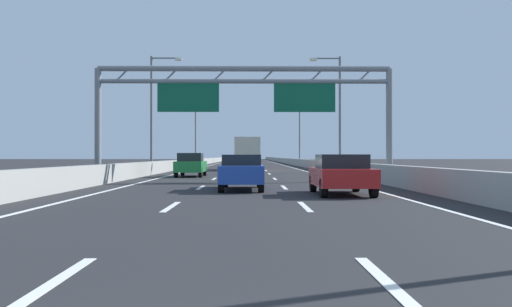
# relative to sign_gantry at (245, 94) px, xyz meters

# --- Properties ---
(ground_plane) EXTENTS (260.00, 260.00, 0.00)m
(ground_plane) POSITION_rel_sign_gantry_xyz_m (-0.03, 71.76, -4.82)
(ground_plane) COLOR #262628
(lane_dash_left_0) EXTENTS (0.16, 3.00, 0.01)m
(lane_dash_left_0) POSITION_rel_sign_gantry_xyz_m (-1.83, -24.74, -4.81)
(lane_dash_left_0) COLOR white
(lane_dash_left_0) RESTS_ON ground_plane
(lane_dash_left_1) EXTENTS (0.16, 3.00, 0.01)m
(lane_dash_left_1) POSITION_rel_sign_gantry_xyz_m (-1.83, -15.74, -4.81)
(lane_dash_left_1) COLOR white
(lane_dash_left_1) RESTS_ON ground_plane
(lane_dash_left_2) EXTENTS (0.16, 3.00, 0.01)m
(lane_dash_left_2) POSITION_rel_sign_gantry_xyz_m (-1.83, -6.74, -4.81)
(lane_dash_left_2) COLOR white
(lane_dash_left_2) RESTS_ON ground_plane
(lane_dash_left_3) EXTENTS (0.16, 3.00, 0.01)m
(lane_dash_left_3) POSITION_rel_sign_gantry_xyz_m (-1.83, 2.26, -4.81)
(lane_dash_left_3) COLOR white
(lane_dash_left_3) RESTS_ON ground_plane
(lane_dash_left_4) EXTENTS (0.16, 3.00, 0.01)m
(lane_dash_left_4) POSITION_rel_sign_gantry_xyz_m (-1.83, 11.26, -4.81)
(lane_dash_left_4) COLOR white
(lane_dash_left_4) RESTS_ON ground_plane
(lane_dash_left_5) EXTENTS (0.16, 3.00, 0.01)m
(lane_dash_left_5) POSITION_rel_sign_gantry_xyz_m (-1.83, 20.26, -4.81)
(lane_dash_left_5) COLOR white
(lane_dash_left_5) RESTS_ON ground_plane
(lane_dash_left_6) EXTENTS (0.16, 3.00, 0.01)m
(lane_dash_left_6) POSITION_rel_sign_gantry_xyz_m (-1.83, 29.26, -4.81)
(lane_dash_left_6) COLOR white
(lane_dash_left_6) RESTS_ON ground_plane
(lane_dash_left_7) EXTENTS (0.16, 3.00, 0.01)m
(lane_dash_left_7) POSITION_rel_sign_gantry_xyz_m (-1.83, 38.26, -4.81)
(lane_dash_left_7) COLOR white
(lane_dash_left_7) RESTS_ON ground_plane
(lane_dash_left_8) EXTENTS (0.16, 3.00, 0.01)m
(lane_dash_left_8) POSITION_rel_sign_gantry_xyz_m (-1.83, 47.26, -4.81)
(lane_dash_left_8) COLOR white
(lane_dash_left_8) RESTS_ON ground_plane
(lane_dash_left_9) EXTENTS (0.16, 3.00, 0.01)m
(lane_dash_left_9) POSITION_rel_sign_gantry_xyz_m (-1.83, 56.26, -4.81)
(lane_dash_left_9) COLOR white
(lane_dash_left_9) RESTS_ON ground_plane
(lane_dash_left_10) EXTENTS (0.16, 3.00, 0.01)m
(lane_dash_left_10) POSITION_rel_sign_gantry_xyz_m (-1.83, 65.26, -4.81)
(lane_dash_left_10) COLOR white
(lane_dash_left_10) RESTS_ON ground_plane
(lane_dash_left_11) EXTENTS (0.16, 3.00, 0.01)m
(lane_dash_left_11) POSITION_rel_sign_gantry_xyz_m (-1.83, 74.26, -4.81)
(lane_dash_left_11) COLOR white
(lane_dash_left_11) RESTS_ON ground_plane
(lane_dash_left_12) EXTENTS (0.16, 3.00, 0.01)m
(lane_dash_left_12) POSITION_rel_sign_gantry_xyz_m (-1.83, 83.26, -4.81)
(lane_dash_left_12) COLOR white
(lane_dash_left_12) RESTS_ON ground_plane
(lane_dash_left_13) EXTENTS (0.16, 3.00, 0.01)m
(lane_dash_left_13) POSITION_rel_sign_gantry_xyz_m (-1.83, 92.26, -4.81)
(lane_dash_left_13) COLOR white
(lane_dash_left_13) RESTS_ON ground_plane
(lane_dash_left_14) EXTENTS (0.16, 3.00, 0.01)m
(lane_dash_left_14) POSITION_rel_sign_gantry_xyz_m (-1.83, 101.26, -4.81)
(lane_dash_left_14) COLOR white
(lane_dash_left_14) RESTS_ON ground_plane
(lane_dash_left_15) EXTENTS (0.16, 3.00, 0.01)m
(lane_dash_left_15) POSITION_rel_sign_gantry_xyz_m (-1.83, 110.26, -4.81)
(lane_dash_left_15) COLOR white
(lane_dash_left_15) RESTS_ON ground_plane
(lane_dash_left_16) EXTENTS (0.16, 3.00, 0.01)m
(lane_dash_left_16) POSITION_rel_sign_gantry_xyz_m (-1.83, 119.26, -4.81)
(lane_dash_left_16) COLOR white
(lane_dash_left_16) RESTS_ON ground_plane
(lane_dash_left_17) EXTENTS (0.16, 3.00, 0.01)m
(lane_dash_left_17) POSITION_rel_sign_gantry_xyz_m (-1.83, 128.26, -4.81)
(lane_dash_left_17) COLOR white
(lane_dash_left_17) RESTS_ON ground_plane
(lane_dash_right_0) EXTENTS (0.16, 3.00, 0.01)m
(lane_dash_right_0) POSITION_rel_sign_gantry_xyz_m (1.77, -24.74, -4.81)
(lane_dash_right_0) COLOR white
(lane_dash_right_0) RESTS_ON ground_plane
(lane_dash_right_1) EXTENTS (0.16, 3.00, 0.01)m
(lane_dash_right_1) POSITION_rel_sign_gantry_xyz_m (1.77, -15.74, -4.81)
(lane_dash_right_1) COLOR white
(lane_dash_right_1) RESTS_ON ground_plane
(lane_dash_right_2) EXTENTS (0.16, 3.00, 0.01)m
(lane_dash_right_2) POSITION_rel_sign_gantry_xyz_m (1.77, -6.74, -4.81)
(lane_dash_right_2) COLOR white
(lane_dash_right_2) RESTS_ON ground_plane
(lane_dash_right_3) EXTENTS (0.16, 3.00, 0.01)m
(lane_dash_right_3) POSITION_rel_sign_gantry_xyz_m (1.77, 2.26, -4.81)
(lane_dash_right_3) COLOR white
(lane_dash_right_3) RESTS_ON ground_plane
(lane_dash_right_4) EXTENTS (0.16, 3.00, 0.01)m
(lane_dash_right_4) POSITION_rel_sign_gantry_xyz_m (1.77, 11.26, -4.81)
(lane_dash_right_4) COLOR white
(lane_dash_right_4) RESTS_ON ground_plane
(lane_dash_right_5) EXTENTS (0.16, 3.00, 0.01)m
(lane_dash_right_5) POSITION_rel_sign_gantry_xyz_m (1.77, 20.26, -4.81)
(lane_dash_right_5) COLOR white
(lane_dash_right_5) RESTS_ON ground_plane
(lane_dash_right_6) EXTENTS (0.16, 3.00, 0.01)m
(lane_dash_right_6) POSITION_rel_sign_gantry_xyz_m (1.77, 29.26, -4.81)
(lane_dash_right_6) COLOR white
(lane_dash_right_6) RESTS_ON ground_plane
(lane_dash_right_7) EXTENTS (0.16, 3.00, 0.01)m
(lane_dash_right_7) POSITION_rel_sign_gantry_xyz_m (1.77, 38.26, -4.81)
(lane_dash_right_7) COLOR white
(lane_dash_right_7) RESTS_ON ground_plane
(lane_dash_right_8) EXTENTS (0.16, 3.00, 0.01)m
(lane_dash_right_8) POSITION_rel_sign_gantry_xyz_m (1.77, 47.26, -4.81)
(lane_dash_right_8) COLOR white
(lane_dash_right_8) RESTS_ON ground_plane
(lane_dash_right_9) EXTENTS (0.16, 3.00, 0.01)m
(lane_dash_right_9) POSITION_rel_sign_gantry_xyz_m (1.77, 56.26, -4.81)
(lane_dash_right_9) COLOR white
(lane_dash_right_9) RESTS_ON ground_plane
(lane_dash_right_10) EXTENTS (0.16, 3.00, 0.01)m
(lane_dash_right_10) POSITION_rel_sign_gantry_xyz_m (1.77, 65.26, -4.81)
(lane_dash_right_10) COLOR white
(lane_dash_right_10) RESTS_ON ground_plane
(lane_dash_right_11) EXTENTS (0.16, 3.00, 0.01)m
(lane_dash_right_11) POSITION_rel_sign_gantry_xyz_m (1.77, 74.26, -4.81)
(lane_dash_right_11) COLOR white
(lane_dash_right_11) RESTS_ON ground_plane
(lane_dash_right_12) EXTENTS (0.16, 3.00, 0.01)m
(lane_dash_right_12) POSITION_rel_sign_gantry_xyz_m (1.77, 83.26, -4.81)
(lane_dash_right_12) COLOR white
(lane_dash_right_12) RESTS_ON ground_plane
(lane_dash_right_13) EXTENTS (0.16, 3.00, 0.01)m
(lane_dash_right_13) POSITION_rel_sign_gantry_xyz_m (1.77, 92.26, -4.81)
(lane_dash_right_13) COLOR white
(lane_dash_right_13) RESTS_ON ground_plane
(lane_dash_right_14) EXTENTS (0.16, 3.00, 0.01)m
(lane_dash_right_14) POSITION_rel_sign_gantry_xyz_m (1.77, 101.26, -4.81)
(lane_dash_right_14) COLOR white
(lane_dash_right_14) RESTS_ON ground_plane
(lane_dash_right_15) EXTENTS (0.16, 3.00, 0.01)m
(lane_dash_right_15) POSITION_rel_sign_gantry_xyz_m (1.77, 110.26, -4.81)
(lane_dash_right_15) COLOR white
(lane_dash_right_15) RESTS_ON ground_plane
(lane_dash_right_16) EXTENTS (0.16, 3.00, 0.01)m
(lane_dash_right_16) POSITION_rel_sign_gantry_xyz_m (1.77, 119.26, -4.81)
(lane_dash_right_16) COLOR white
(lane_dash_right_16) RESTS_ON ground_plane
(lane_dash_right_17) EXTENTS (0.16, 3.00, 0.01)m
(lane_dash_right_17) POSITION_rel_sign_gantry_xyz_m (1.77, 128.26, -4.81)
(lane_dash_right_17) COLOR white
(lane_dash_right_17) RESTS_ON ground_plane
(edge_line_left) EXTENTS (0.16, 176.00, 0.01)m
(edge_line_left) POSITION_rel_sign_gantry_xyz_m (-5.28, 59.76, -4.81)
(edge_line_left) COLOR white
(edge_line_left) RESTS_ON ground_plane
(edge_line_right) EXTENTS (0.16, 176.00, 0.01)m
(edge_line_right) POSITION_rel_sign_gantry_xyz_m (5.22, 59.76, -4.81)
(edge_line_right) COLOR white
(edge_line_right) RESTS_ON ground_plane
(barrier_left) EXTENTS (0.45, 220.00, 0.95)m
(barrier_left) POSITION_rel_sign_gantry_xyz_m (-6.93, 81.76, -4.35)
(barrier_left) COLOR #9E9E99
(barrier_left) RESTS_ON ground_plane
(barrier_right) EXTENTS (0.45, 220.00, 0.95)m
(barrier_right) POSITION_rel_sign_gantry_xyz_m (6.87, 81.76, -4.35)
(barrier_right) COLOR #9E9E99
(barrier_right) RESTS_ON ground_plane
(sign_gantry) EXTENTS (16.49, 0.36, 6.36)m
(sign_gantry) POSITION_rel_sign_gantry_xyz_m (0.00, 0.00, 0.00)
(sign_gantry) COLOR gray
(sign_gantry) RESTS_ON ground_plane
(streetlamp_left_mid) EXTENTS (2.58, 0.28, 9.50)m
(streetlamp_left_mid) POSITION_rel_sign_gantry_xyz_m (-7.50, 14.59, 0.58)
(streetlamp_left_mid) COLOR slate
(streetlamp_left_mid) RESTS_ON ground_plane
(streetlamp_right_mid) EXTENTS (2.58, 0.28, 9.50)m
(streetlamp_right_mid) POSITION_rel_sign_gantry_xyz_m (7.43, 14.59, 0.58)
(streetlamp_right_mid) COLOR slate
(streetlamp_right_mid) RESTS_ON ground_plane
(streetlamp_left_far) EXTENTS (2.58, 0.28, 9.50)m
(streetlamp_left_far) POSITION_rel_sign_gantry_xyz_m (-7.50, 51.35, 0.58)
(streetlamp_left_far) COLOR slate
(streetlamp_left_far) RESTS_ON ground_plane
(streetlamp_right_far) EXTENTS (2.58, 0.28, 9.50)m
(streetlamp_right_far) POSITION_rel_sign_gantry_xyz_m (7.43, 51.35, 0.58)
(streetlamp_right_far) COLOR slate
(streetlamp_right_far) RESTS_ON ground_plane
(silver_car) EXTENTS (1.76, 4.58, 1.45)m
(silver_car) POSITION_rel_sign_gantry_xyz_m (-3.65, 77.19, -4.07)
(silver_car) COLOR #A8ADB2
(silver_car) RESTS_ON ground_plane
(green_car) EXTENTS (1.75, 4.53, 1.55)m
(green_car) POSITION_rel_sign_gantry_xyz_m (-3.60, 5.95, -4.04)
(green_car) COLOR #1E7A38
(green_car) RESTS_ON ground_plane
(red_car) EXTENTS (1.86, 4.15, 1.42)m
(red_car) POSITION_rel_sign_gantry_xyz_m (3.52, -11.05, -4.08)
(red_car) COLOR red
(red_car) RESTS_ON ground_plane
(blue_car) EXTENTS (1.71, 4.63, 1.42)m
(blue_car) POSITION_rel_sign_gantry_xyz_m (-0.03, -8.25, -4.07)
(blue_car) COLOR #2347AD
(blue_car) RESTS_ON ground_plane
(box_truck) EXTENTS (2.35, 8.45, 3.09)m
(box_truck) POSITION_rel_sign_gantry_xyz_m (0.08, 23.24, -3.12)
(box_truck) COLOR #B21E19
(box_truck) RESTS_ON ground_plane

